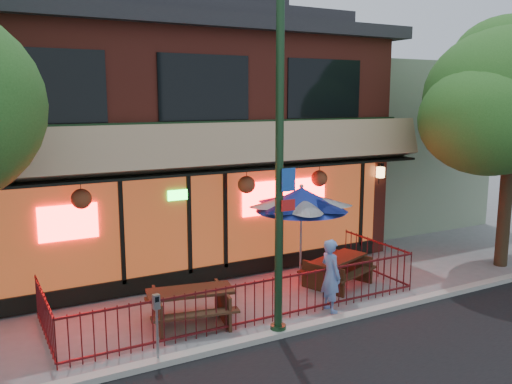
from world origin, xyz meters
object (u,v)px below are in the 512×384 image
Objects in this scene: street_light at (279,182)px; patio_umbrella at (301,199)px; picnic_table_left at (191,302)px; parking_meter_near at (157,317)px; pedestrian at (331,275)px; picnic_table_right at (338,267)px.

patio_umbrella is at bearing 48.46° from street_light.
parking_meter_near is (-1.17, -1.33, 0.39)m from picnic_table_left.
patio_umbrella is at bearing -10.44° from pedestrian.
street_light reaches higher than patio_umbrella.
street_light reaches higher than pedestrian.
picnic_table_left is at bearing 48.69° from parking_meter_near.
picnic_table_left is at bearing 136.71° from street_light.
pedestrian is (-1.18, -1.29, 0.35)m from picnic_table_right.
picnic_table_left is 1.54× the size of parking_meter_near.
picnic_table_left is at bearing -163.93° from patio_umbrella.
street_light reaches higher than parking_meter_near.
patio_umbrella is at bearing 26.82° from parking_meter_near.
patio_umbrella reaches higher than pedestrian.
picnic_table_right is (2.84, 1.79, -2.67)m from street_light.
patio_umbrella is (2.02, 2.28, -0.91)m from street_light.
street_light is at bearing -43.29° from picnic_table_left.
parking_meter_near is at bearing -153.18° from patio_umbrella.
picnic_table_left is 0.77× the size of patio_umbrella.
parking_meter_near is (-4.22, -0.53, 0.06)m from pedestrian.
picnic_table_left is 1.82m from parking_meter_near.
picnic_table_left is 1.22× the size of pedestrian.
pedestrian is at bearing 16.83° from street_light.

